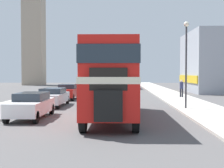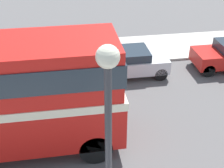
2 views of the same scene
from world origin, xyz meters
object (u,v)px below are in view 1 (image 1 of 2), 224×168
object	(u,v)px
street_lamp	(186,52)
church_tower	(34,3)
bus_distant	(121,73)
car_parked_far	(68,91)
pedestrian_walking	(181,87)
car_parked_mid	(53,97)
double_decker_bus	(112,75)
car_parked_near	(31,105)

from	to	relation	value
street_lamp	church_tower	world-z (taller)	church_tower
bus_distant	car_parked_far	world-z (taller)	bus_distant
pedestrian_walking	street_lamp	xyz separation A→B (m)	(-1.59, -9.73, 2.87)
bus_distant	church_tower	xyz separation A→B (m)	(-17.81, 11.90, 14.33)
street_lamp	car_parked_far	bearing A→B (deg)	139.66
car_parked_mid	car_parked_far	size ratio (longest dim) A/B	1.11
car_parked_mid	church_tower	bearing A→B (deg)	107.43
double_decker_bus	car_parked_near	size ratio (longest dim) A/B	2.37
bus_distant	double_decker_bus	bearing A→B (deg)	-90.85
bus_distant	car_parked_far	xyz separation A→B (m)	(-5.06, -22.40, -1.67)
car_parked_near	pedestrian_walking	size ratio (longest dim) A/B	2.60
church_tower	car_parked_far	bearing A→B (deg)	-69.60
bus_distant	church_tower	world-z (taller)	church_tower
pedestrian_walking	car_parked_mid	bearing A→B (deg)	-145.41
bus_distant	pedestrian_walking	distance (m)	21.61
car_parked_near	car_parked_far	size ratio (longest dim) A/B	1.05
car_parked_near	car_parked_far	distance (m)	12.30
double_decker_bus	pedestrian_walking	xyz separation A→B (m)	(6.51, 13.73, -1.34)
car_parked_far	pedestrian_walking	bearing A→B (deg)	8.66
car_parked_far	church_tower	world-z (taller)	church_tower
car_parked_near	street_lamp	bearing A→B (deg)	24.44
street_lamp	bus_distant	bearing A→B (deg)	98.24
bus_distant	car_parked_near	xyz separation A→B (m)	(-4.97, -34.70, -1.68)
car_parked_near	church_tower	distance (m)	50.92
double_decker_bus	bus_distant	xyz separation A→B (m)	(0.51, 34.44, -0.00)
double_decker_bus	church_tower	world-z (taller)	church_tower
car_parked_far	pedestrian_walking	world-z (taller)	pedestrian_walking
bus_distant	pedestrian_walking	world-z (taller)	bus_distant
double_decker_bus	car_parked_far	size ratio (longest dim) A/B	2.48
street_lamp	church_tower	size ratio (longest dim) A/B	0.18
bus_distant	car_parked_near	bearing A→B (deg)	-98.15
street_lamp	pedestrian_walking	bearing A→B (deg)	80.70
car_parked_far	church_tower	size ratio (longest dim) A/B	0.13
car_parked_near	bus_distant	bearing A→B (deg)	81.85
double_decker_bus	street_lamp	xyz separation A→B (m)	(4.92, 4.00, 1.53)
bus_distant	church_tower	size ratio (longest dim) A/B	0.29
double_decker_bus	pedestrian_walking	distance (m)	15.25
bus_distant	street_lamp	world-z (taller)	street_lamp
church_tower	double_decker_bus	bearing A→B (deg)	-69.52
double_decker_bus	car_parked_far	xyz separation A→B (m)	(-4.55, 12.04, -1.67)
car_parked_far	street_lamp	world-z (taller)	street_lamp
bus_distant	church_tower	distance (m)	25.77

